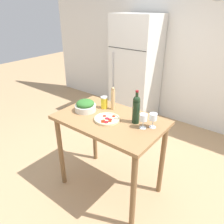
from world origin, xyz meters
TOP-DOWN VIEW (x-y plane):
  - ground_plane at (0.00, 0.00)m, footprint 14.00×14.00m
  - wall_back at (0.00, 2.17)m, footprint 6.40×0.08m
  - refrigerator at (-0.80, 1.79)m, footprint 0.77×0.68m
  - prep_counter at (0.00, 0.00)m, footprint 1.14×0.72m
  - wine_bottle at (0.26, 0.09)m, footprint 0.07×0.07m
  - wine_glass_near at (0.37, 0.04)m, footprint 0.08×0.08m
  - wine_glass_far at (0.44, 0.11)m, footprint 0.08×0.08m
  - pepper_mill at (-0.11, 0.20)m, footprint 0.04×0.04m
  - salad_bowl at (-0.33, -0.02)m, footprint 0.24×0.24m
  - homemade_pizza at (0.00, -0.05)m, footprint 0.27×0.27m
  - salt_canister at (-0.21, 0.16)m, footprint 0.08×0.08m

SIDE VIEW (x-z plane):
  - ground_plane at x=0.00m, z-range 0.00..0.00m
  - prep_counter at x=0.00m, z-range 0.33..1.29m
  - refrigerator at x=-0.80m, z-range 0.00..1.90m
  - homemade_pizza at x=0.00m, z-range 0.96..0.99m
  - salad_bowl at x=-0.33m, z-range 0.95..1.08m
  - salt_canister at x=-0.21m, z-range 0.96..1.10m
  - wine_glass_near at x=0.37m, z-range 0.99..1.14m
  - wine_glass_far at x=0.44m, z-range 0.99..1.14m
  - pepper_mill at x=-0.11m, z-range 0.95..1.22m
  - wine_bottle at x=0.26m, z-range 0.94..1.29m
  - wall_back at x=0.00m, z-range 0.00..2.60m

